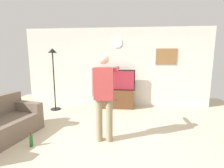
{
  "coord_description": "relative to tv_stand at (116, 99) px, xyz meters",
  "views": [
    {
      "loc": [
        0.39,
        -2.86,
        1.73
      ],
      "look_at": [
        0.01,
        1.2,
        1.05
      ],
      "focal_mm": 26.42,
      "sensor_mm": 36.0,
      "label": 1
    }
  ],
  "objects": [
    {
      "name": "ground_plane",
      "position": [
        -0.02,
        -2.6,
        -0.3
      ],
      "size": [
        8.4,
        8.4,
        0.0
      ],
      "primitive_type": "plane",
      "color": "beige"
    },
    {
      "name": "back_wall",
      "position": [
        -0.02,
        0.35,
        1.05
      ],
      "size": [
        6.4,
        0.1,
        2.7
      ],
      "primitive_type": "cube",
      "color": "silver",
      "rests_on": "ground_plane"
    },
    {
      "name": "tv_stand",
      "position": [
        0.0,
        0.0,
        0.0
      ],
      "size": [
        1.16,
        0.47,
        0.6
      ],
      "color": "brown",
      "rests_on": "ground_plane"
    },
    {
      "name": "television",
      "position": [
        0.0,
        0.05,
        0.65
      ],
      "size": [
        1.24,
        0.07,
        0.69
      ],
      "color": "black",
      "rests_on": "tv_stand"
    },
    {
      "name": "wall_clock",
      "position": [
        -0.0,
        0.29,
        1.89
      ],
      "size": [
        0.33,
        0.03,
        0.33
      ],
      "primitive_type": "cylinder",
      "rotation": [
        1.57,
        0.0,
        0.0
      ],
      "color": "white"
    },
    {
      "name": "framed_picture",
      "position": [
        1.66,
        0.3,
        1.43
      ],
      "size": [
        0.69,
        0.04,
        0.53
      ],
      "primitive_type": "cube",
      "color": "olive"
    },
    {
      "name": "floor_lamp",
      "position": [
        -1.99,
        -0.41,
        1.12
      ],
      "size": [
        0.32,
        0.32,
        1.98
      ],
      "color": "black",
      "rests_on": "ground_plane"
    },
    {
      "name": "person_standing_nearer_lamp",
      "position": [
        -0.09,
        -2.28,
        0.71
      ],
      "size": [
        0.56,
        0.78,
        1.79
      ],
      "color": "gray",
      "rests_on": "ground_plane"
    },
    {
      "name": "beverage_bottle",
      "position": [
        -1.48,
        -2.65,
        -0.18
      ],
      "size": [
        0.07,
        0.07,
        0.29
      ],
      "color": "#1E5923",
      "rests_on": "ground_plane"
    }
  ]
}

